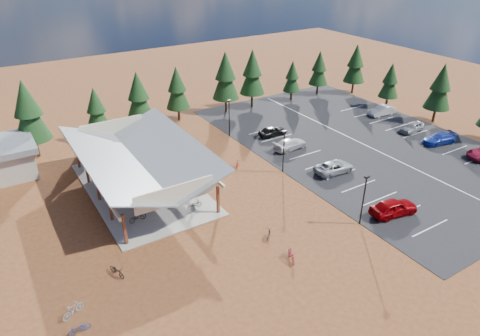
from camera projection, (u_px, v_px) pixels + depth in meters
ground at (256, 191)px, 45.36m from camera, size 140.00×140.00×0.00m
asphalt_lot at (360, 143)px, 56.22m from camera, size 27.00×44.00×0.04m
concrete_pad at (143, 188)px, 45.91m from camera, size 10.60×18.60×0.10m
bike_pavilion at (139, 156)px, 44.13m from camera, size 11.65×19.40×4.97m
lamp_post_0 at (364, 197)px, 38.80m from camera, size 0.50×0.25×5.14m
lamp_post_1 at (284, 149)px, 47.78m from camera, size 0.50×0.25×5.14m
lamp_post_2 at (229, 116)px, 56.77m from camera, size 0.50×0.25×5.14m
trash_bin_0 at (193, 178)px, 47.00m from camera, size 0.60×0.60×0.90m
trash_bin_1 at (216, 173)px, 47.91m from camera, size 0.60×0.60×0.90m
pine_1 at (28, 111)px, 49.93m from camera, size 4.16×4.16×9.69m
pine_2 at (96, 109)px, 54.76m from camera, size 3.14×3.14×7.32m
pine_3 at (138, 96)px, 57.01m from camera, size 3.67×3.67×8.55m
pine_4 at (177, 88)px, 61.04m from camera, size 3.45×3.45×8.04m
pine_5 at (225, 76)px, 63.57m from camera, size 4.04×4.04×9.40m
pine_6 at (252, 72)px, 65.98m from camera, size 3.90×3.90×9.08m
pine_7 at (292, 76)px, 69.39m from camera, size 2.83×2.83×6.60m
pine_8 at (319, 68)px, 71.89m from camera, size 3.20×3.20×7.46m
pine_11 at (440, 87)px, 60.48m from camera, size 3.69×3.69×8.59m
pine_12 at (390, 80)px, 66.29m from camera, size 3.06×3.06×7.12m
pine_13 at (356, 64)px, 72.27m from camera, size 3.60×3.60×8.40m
bike_0 at (138, 217)px, 40.18m from camera, size 1.78×0.80×0.90m
bike_1 at (125, 203)px, 42.28m from camera, size 1.59×0.57×0.93m
bike_2 at (114, 191)px, 44.30m from camera, size 1.82×0.93×0.91m
bike_3 at (104, 166)px, 49.28m from camera, size 1.69×0.59×1.00m
bike_4 at (194, 205)px, 42.14m from camera, size 1.64×0.69×0.84m
bike_5 at (171, 189)px, 44.79m from camera, size 1.59×0.82×0.92m
bike_6 at (153, 176)px, 47.15m from camera, size 1.79×0.88×0.90m
bike_7 at (131, 155)px, 51.65m from camera, size 1.72×0.75×1.00m
bike_8 at (117, 271)px, 33.79m from camera, size 1.14×1.90×0.94m
bike_9 at (73, 310)px, 30.11m from camera, size 1.83×1.22×1.07m
bike_10 at (79, 329)px, 28.80m from camera, size 1.63×0.70×0.83m
bike_11 at (291, 255)px, 35.35m from camera, size 1.08×1.82×1.05m
bike_12 at (268, 234)px, 38.06m from camera, size 1.47×1.48×0.81m
bike_14 at (218, 163)px, 50.00m from camera, size 1.23×1.93×0.96m
bike_15 at (237, 165)px, 49.75m from camera, size 1.35×1.40×0.91m
bike_16 at (224, 167)px, 49.37m from camera, size 1.78×1.09×0.88m
car_0 at (394, 207)px, 41.10m from camera, size 5.07×2.73×1.64m
car_2 at (334, 167)px, 48.70m from camera, size 4.90×2.44×1.33m
car_3 at (290, 144)px, 54.19m from camera, size 4.88×2.37×1.37m
car_4 at (273, 131)px, 57.89m from camera, size 4.03×1.79×1.35m
car_7 at (439, 139)px, 55.64m from camera, size 4.94×2.72×1.35m
car_8 at (412, 127)px, 59.08m from camera, size 4.14×1.92×1.37m
car_9 at (382, 110)px, 64.76m from camera, size 4.50×1.82×1.45m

